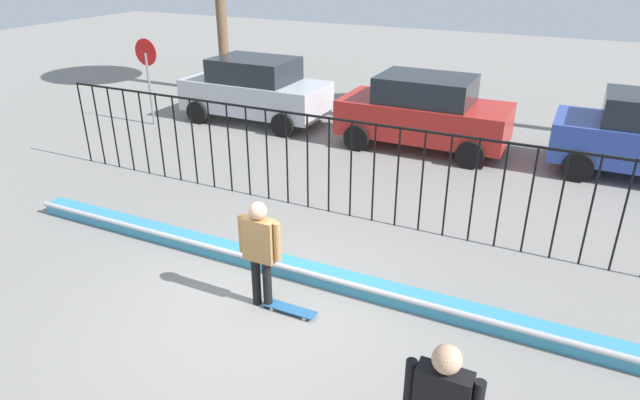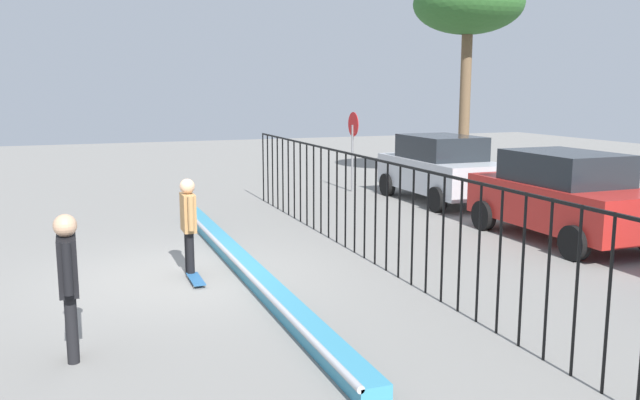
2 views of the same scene
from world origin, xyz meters
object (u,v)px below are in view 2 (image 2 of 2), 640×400
object	(u,v)px
skateboarder	(188,218)
camera_operator	(68,274)
palm_tree_short	(468,6)
parked_car_red	(563,195)
skateboard	(196,279)
stop_sign	(353,141)
parked_car_silver	(440,168)

from	to	relation	value
skateboarder	camera_operator	bearing A→B (deg)	-54.54
camera_operator	palm_tree_short	size ratio (longest dim) A/B	0.25
camera_operator	parked_car_red	bearing A→B (deg)	-23.97
skateboard	parked_car_red	size ratio (longest dim) A/B	0.19
skateboarder	stop_sign	size ratio (longest dim) A/B	0.68
parked_car_silver	camera_operator	bearing A→B (deg)	-51.21
skateboard	stop_sign	xyz separation A→B (m)	(-8.16, 6.43, 1.56)
stop_sign	parked_car_silver	bearing A→B (deg)	31.77
skateboarder	parked_car_silver	distance (m)	9.53
skateboard	camera_operator	size ratio (longest dim) A/B	0.45
palm_tree_short	skateboarder	bearing A→B (deg)	-53.12
skateboarder	skateboard	xyz separation A→B (m)	(0.46, 0.01, -0.96)
skateboard	parked_car_silver	world-z (taller)	parked_car_silver
skateboard	parked_car_red	bearing A→B (deg)	106.14
skateboard	stop_sign	distance (m)	10.51
skateboarder	parked_car_red	distance (m)	7.91
stop_sign	skateboard	bearing A→B (deg)	-38.27
skateboard	parked_car_red	world-z (taller)	parked_car_red
skateboard	parked_car_silver	size ratio (longest dim) A/B	0.19
skateboarder	camera_operator	size ratio (longest dim) A/B	0.95
camera_operator	skateboard	bearing A→B (deg)	12.80
skateboard	stop_sign	size ratio (longest dim) A/B	0.32
skateboarder	stop_sign	world-z (taller)	stop_sign
stop_sign	skateboarder	bearing A→B (deg)	-39.96
skateboard	palm_tree_short	bearing A→B (deg)	141.99
camera_operator	parked_car_red	world-z (taller)	parked_car_red
camera_operator	parked_car_red	distance (m)	10.29
skateboard	palm_tree_short	distance (m)	14.87
skateboarder	skateboard	world-z (taller)	skateboarder
skateboarder	camera_operator	distance (m)	3.66
parked_car_silver	palm_tree_short	size ratio (longest dim) A/B	0.62
skateboard	camera_operator	xyz separation A→B (m)	(2.65, -1.94, 1.01)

